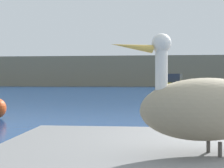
# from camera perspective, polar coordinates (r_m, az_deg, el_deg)

# --- Properties ---
(hillside_backdrop) EXTENTS (140.00, 14.79, 7.45)m
(hillside_backdrop) POSITION_cam_1_polar(r_m,az_deg,el_deg) (80.96, 6.56, 2.26)
(hillside_backdrop) COLOR #7F755B
(hillside_backdrop) RESTS_ON ground
(pelican) EXTENTS (1.32, 0.78, 0.91)m
(pelican) POSITION_cam_1_polar(r_m,az_deg,el_deg) (2.44, 17.14, -4.24)
(pelican) COLOR gray
(pelican) RESTS_ON pier_dock
(fishing_boat_yellow) EXTENTS (6.94, 4.36, 3.88)m
(fishing_boat_yellow) POSITION_cam_1_polar(r_m,az_deg,el_deg) (44.47, 12.38, -0.12)
(fishing_boat_yellow) COLOR yellow
(fishing_boat_yellow) RESTS_ON ground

